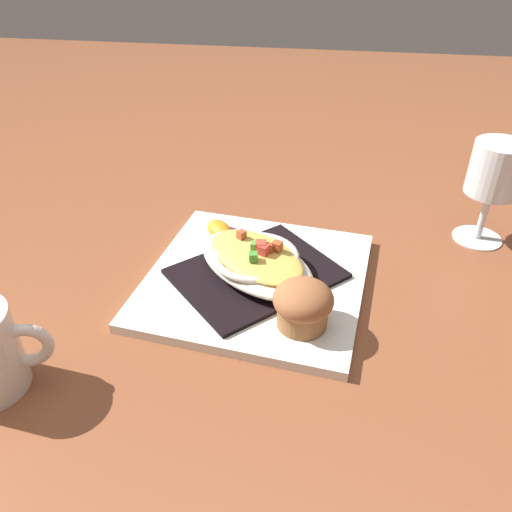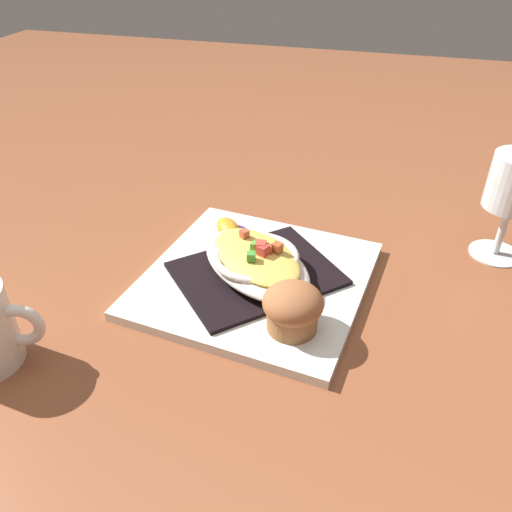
{
  "view_description": "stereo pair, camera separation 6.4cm",
  "coord_description": "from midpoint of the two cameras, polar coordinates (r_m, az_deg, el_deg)",
  "views": [
    {
      "loc": [
        0.52,
        0.08,
        0.41
      ],
      "look_at": [
        0.0,
        0.0,
        0.04
      ],
      "focal_mm": 35.9,
      "sensor_mm": 36.0,
      "label": 1
    },
    {
      "loc": [
        0.51,
        0.14,
        0.41
      ],
      "look_at": [
        0.0,
        0.0,
        0.04
      ],
      "focal_mm": 35.9,
      "sensor_mm": 36.0,
      "label": 2
    }
  ],
  "objects": [
    {
      "name": "ground_plane",
      "position": [
        0.66,
        2.76,
        -3.15
      ],
      "size": [
        2.6,
        2.6,
        0.0
      ],
      "primitive_type": "plane",
      "color": "brown"
    },
    {
      "name": "gratin_dish",
      "position": [
        0.64,
        2.85,
        -0.57
      ],
      "size": [
        0.19,
        0.2,
        0.05
      ],
      "color": "silver",
      "rests_on": "folded_napkin"
    },
    {
      "name": "muffin",
      "position": [
        0.57,
        7.37,
        -5.86
      ],
      "size": [
        0.07,
        0.07,
        0.06
      ],
      "color": "#9C653A",
      "rests_on": "square_plate"
    },
    {
      "name": "square_plate",
      "position": [
        0.66,
        2.77,
        -2.7
      ],
      "size": [
        0.3,
        0.3,
        0.01
      ],
      "primitive_type": "cube",
      "rotation": [
        0.0,
        0.0,
        -0.12
      ],
      "color": "white",
      "rests_on": "ground_plane"
    },
    {
      "name": "orange_garnish",
      "position": [
        0.73,
        -0.43,
        2.95
      ],
      "size": [
        0.06,
        0.07,
        0.02
      ],
      "color": "#492457",
      "rests_on": "square_plate"
    },
    {
      "name": "folded_napkin",
      "position": [
        0.65,
        2.79,
        -2.06
      ],
      "size": [
        0.24,
        0.24,
        0.01
      ],
      "primitive_type": "cube",
      "rotation": [
        0.0,
        0.0,
        0.77
      ],
      "color": "black",
      "rests_on": "square_plate"
    }
  ]
}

